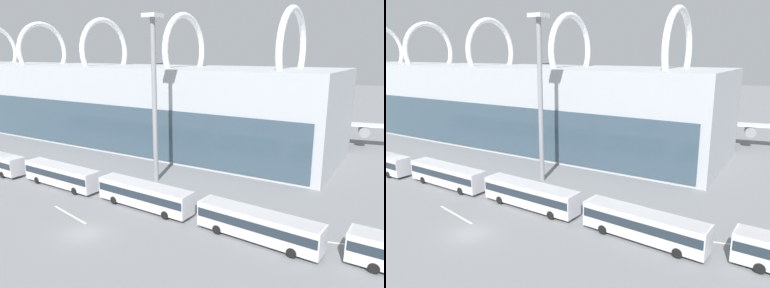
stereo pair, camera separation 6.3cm
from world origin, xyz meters
TOP-DOWN VIEW (x-y plane):
  - ground_plane at (0.00, 0.00)m, footprint 440.00×440.00m
  - terminal_building at (-52.20, 37.25)m, footprint 140.98×23.32m
  - airliner_at_gate_near at (-40.17, 53.77)m, footprint 44.38×42.66m
  - airliner_at_gate_far at (10.27, 53.71)m, footprint 35.08×34.68m
  - shuttle_bus_2 at (-13.61, 8.64)m, footprint 13.13×3.01m
  - shuttle_bus_3 at (1.23, 8.65)m, footprint 13.16×3.16m
  - shuttle_bus_4 at (16.06, 8.02)m, footprint 13.22×3.59m
  - floodlight_mast at (-3.70, 17.69)m, footprint 2.20×2.20m
  - lane_stripe_0 at (22.47, 11.43)m, footprint 5.99×1.79m
  - lane_stripe_1 at (-32.43, 14.06)m, footprint 9.78×1.81m
  - lane_stripe_2 at (-5.13, 2.54)m, footprint 7.09×1.80m

SIDE VIEW (x-z plane):
  - ground_plane at x=0.00m, z-range 0.00..0.00m
  - lane_stripe_0 at x=22.47m, z-range 0.00..0.01m
  - lane_stripe_1 at x=-32.43m, z-range 0.00..0.01m
  - lane_stripe_2 at x=-5.13m, z-range 0.00..0.01m
  - shuttle_bus_2 at x=-13.61m, z-range 0.28..3.36m
  - shuttle_bus_3 at x=1.23m, z-range 0.28..3.36m
  - shuttle_bus_4 at x=16.06m, z-range 0.28..3.36m
  - airliner_at_gate_far at x=10.27m, z-range -2.03..12.54m
  - airliner_at_gate_near at x=-40.17m, z-range -2.14..13.35m
  - terminal_building at x=-52.20m, z-range -4.72..21.22m
  - floodlight_mast at x=-3.70m, z-range 1.97..25.63m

